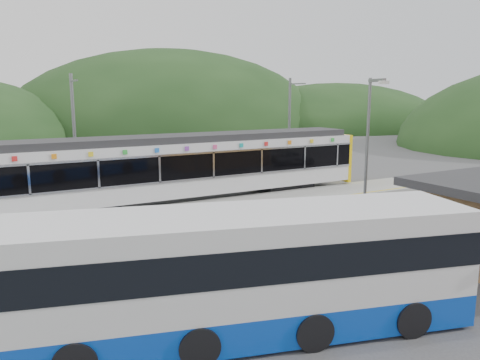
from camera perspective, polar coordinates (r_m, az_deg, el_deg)
ground at (r=21.82m, az=3.76°, el=-5.33°), size 120.00×120.00×0.00m
hills at (r=29.50m, az=8.29°, el=-1.28°), size 146.00×149.00×26.00m
platform at (r=24.53m, az=-0.43°, el=-3.19°), size 26.00×3.20×0.30m
yellow_line at (r=23.39m, az=1.10°, el=-3.47°), size 26.00×0.10×0.01m
train at (r=26.02m, az=-5.63°, el=1.84°), size 20.44×3.01×3.74m
catenary_mast_west at (r=26.65m, az=-19.49°, el=4.94°), size 0.18×1.80×7.00m
catenary_mast_east at (r=32.11m, az=6.06°, el=6.29°), size 0.18×1.80×7.00m
bus at (r=11.76m, az=0.61°, el=-11.58°), size 11.65×5.53×3.10m
lamp_post at (r=19.23m, az=15.51°, el=4.00°), size 0.39×1.17×6.54m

